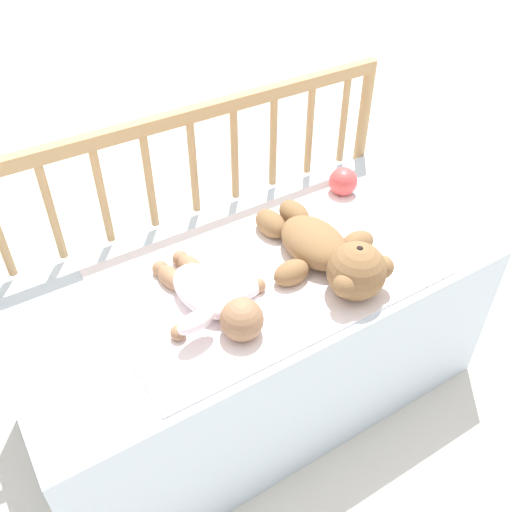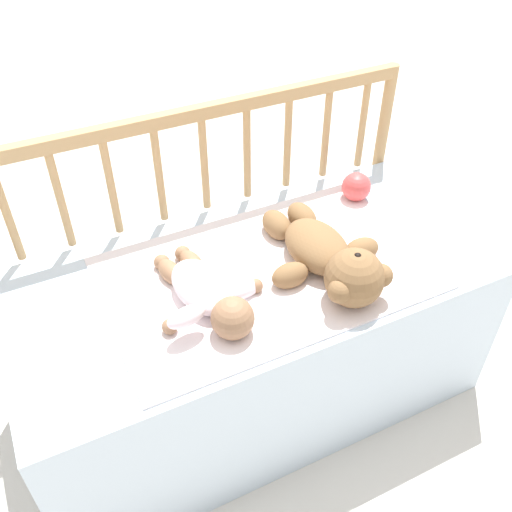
# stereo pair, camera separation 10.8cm
# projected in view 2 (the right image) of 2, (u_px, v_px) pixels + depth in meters

# --- Properties ---
(ground_plane) EXTENTS (12.00, 12.00, 0.00)m
(ground_plane) POSITION_uv_depth(u_px,v_px,m) (255.00, 389.00, 1.77)
(ground_plane) COLOR silver
(crib_mattress) EXTENTS (1.25, 0.59, 0.49)m
(crib_mattress) POSITION_uv_depth(u_px,v_px,m) (255.00, 336.00, 1.61)
(crib_mattress) COLOR silver
(crib_mattress) RESTS_ON ground_plane
(crib_rail) EXTENTS (1.25, 0.04, 0.81)m
(crib_rail) POSITION_uv_depth(u_px,v_px,m) (205.00, 182.00, 1.61)
(crib_rail) COLOR tan
(crib_rail) RESTS_ON ground_plane
(blanket) EXTENTS (0.81, 0.51, 0.01)m
(blanket) POSITION_uv_depth(u_px,v_px,m) (266.00, 273.00, 1.44)
(blanket) COLOR white
(blanket) RESTS_ON crib_mattress
(teddy_bear) EXTENTS (0.31, 0.43, 0.15)m
(teddy_bear) POSITION_uv_depth(u_px,v_px,m) (329.00, 257.00, 1.41)
(teddy_bear) COLOR olive
(teddy_bear) RESTS_ON crib_mattress
(baby) EXTENTS (0.27, 0.36, 0.10)m
(baby) POSITION_uv_depth(u_px,v_px,m) (207.00, 293.00, 1.34)
(baby) COLOR white
(baby) RESTS_ON crib_mattress
(toy_ball) EXTENTS (0.09, 0.09, 0.09)m
(toy_ball) POSITION_uv_depth(u_px,v_px,m) (356.00, 187.00, 1.67)
(toy_ball) COLOR #DB4C4C
(toy_ball) RESTS_ON crib_mattress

